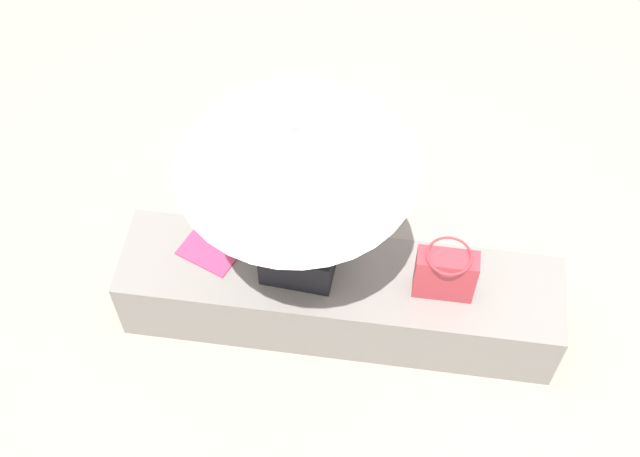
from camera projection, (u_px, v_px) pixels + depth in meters
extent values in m
plane|color=#9E9384|center=(339.00, 316.00, 4.47)|extent=(14.00, 14.00, 0.00)
cube|color=gray|center=(339.00, 296.00, 4.30)|extent=(2.15, 0.49, 0.41)
cube|color=black|center=(300.00, 254.00, 4.07)|extent=(0.36, 0.30, 0.22)
cube|color=black|center=(298.00, 210.00, 3.79)|extent=(0.33, 0.22, 0.48)
sphere|color=tan|center=(296.00, 160.00, 3.51)|extent=(0.20, 0.20, 0.20)
cylinder|color=tan|center=(254.00, 199.00, 3.79)|extent=(0.08, 0.20, 0.32)
cylinder|color=tan|center=(343.00, 214.00, 3.74)|extent=(0.08, 0.20, 0.32)
cylinder|color=#B7B7BC|center=(298.00, 213.00, 3.68)|extent=(0.02, 0.02, 1.08)
cone|color=silver|center=(296.00, 148.00, 3.33)|extent=(0.98, 0.98, 0.22)
sphere|color=#B7B7BC|center=(295.00, 126.00, 3.23)|extent=(0.03, 0.03, 0.03)
cube|color=#B2333D|center=(445.00, 275.00, 3.97)|extent=(0.28, 0.11, 0.29)
torus|color=#B2333D|center=(449.00, 256.00, 3.84)|extent=(0.21, 0.21, 0.01)
cube|color=#D83866|center=(210.00, 251.00, 4.21)|extent=(0.33, 0.29, 0.01)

